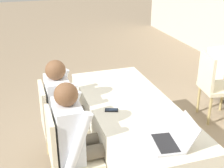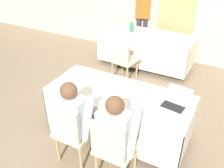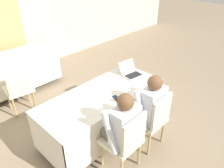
{
  "view_description": "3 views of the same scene",
  "coord_description": "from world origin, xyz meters",
  "views": [
    {
      "loc": [
        2.57,
        -1.03,
        2.17
      ],
      "look_at": [
        0.0,
        -0.21,
        0.99
      ],
      "focal_mm": 50.0,
      "sensor_mm": 36.0,
      "label": 1
    },
    {
      "loc": [
        1.22,
        -2.51,
        2.59
      ],
      "look_at": [
        0.0,
        -0.21,
        0.99
      ],
      "focal_mm": 40.0,
      "sensor_mm": 36.0,
      "label": 2
    },
    {
      "loc": [
        -1.82,
        -1.95,
        2.5
      ],
      "look_at": [
        0.0,
        -0.21,
        0.99
      ],
      "focal_mm": 35.0,
      "sensor_mm": 36.0,
      "label": 3
    }
  ],
  "objects": [
    {
      "name": "ground_plane",
      "position": [
        0.0,
        0.0,
        0.0
      ],
      "size": [
        24.0,
        24.0,
        0.0
      ],
      "primitive_type": "plane",
      "color": "gray"
    },
    {
      "name": "wall_back",
      "position": [
        0.0,
        2.99,
        1.35
      ],
      "size": [
        12.0,
        0.06,
        2.7
      ],
      "color": "beige",
      "rests_on": "ground_plane"
    },
    {
      "name": "curtain_panel",
      "position": [
        -0.07,
        2.93,
        1.33
      ],
      "size": [
        0.79,
        0.04,
        2.65
      ],
      "color": "tan",
      "rests_on": "ground_plane"
    },
    {
      "name": "conference_table_near",
      "position": [
        0.0,
        0.0,
        0.56
      ],
      "size": [
        1.97,
        0.82,
        0.74
      ],
      "color": "silver",
      "rests_on": "ground_plane"
    },
    {
      "name": "conference_table_far",
      "position": [
        -0.47,
        2.25,
        0.56
      ],
      "size": [
        1.97,
        0.82,
        0.74
      ],
      "color": "silver",
      "rests_on": "ground_plane"
    },
    {
      "name": "laptop",
      "position": [
        0.74,
        0.05,
        0.78
      ],
      "size": [
        0.35,
        0.37,
        0.21
      ],
      "rotation": [
        0.0,
        0.0,
        -0.14
      ],
      "color": "#B7B7BC",
      "rests_on": "conference_table_near"
    },
    {
      "name": "cell_phone",
      "position": [
        0.06,
        -0.23,
        0.74
      ],
      "size": [
        0.1,
        0.14,
        0.01
      ],
      "rotation": [
        0.0,
        0.0,
        -0.33
      ],
      "color": "black",
      "rests_on": "conference_table_near"
    },
    {
      "name": "paper_beside_laptop",
      "position": [
        0.41,
        0.01,
        0.74
      ],
      "size": [
        0.31,
        0.35,
        0.0
      ],
      "rotation": [
        0.0,
        0.0,
        -0.4
      ],
      "color": "white",
      "rests_on": "conference_table_near"
    },
    {
      "name": "paper_centre_table",
      "position": [
        -0.15,
        0.21,
        0.74
      ],
      "size": [
        0.28,
        0.34,
        0.0
      ],
      "rotation": [
        0.0,
        0.0,
        -0.26
      ],
      "color": "white",
      "rests_on": "conference_table_near"
    },
    {
      "name": "water_bottle",
      "position": [
        -0.83,
        2.26,
        0.86
      ],
      "size": [
        0.08,
        0.08,
        0.27
      ],
      "color": "#288456",
      "rests_on": "conference_table_far"
    },
    {
      "name": "chair_near_left",
      "position": [
        -0.29,
        -0.72,
        0.51
      ],
      "size": [
        0.44,
        0.44,
        0.92
      ],
      "rotation": [
        0.0,
        0.0,
        3.14
      ],
      "color": "tan",
      "rests_on": "ground_plane"
    },
    {
      "name": "chair_near_right",
      "position": [
        0.29,
        -0.72,
        0.51
      ],
      "size": [
        0.44,
        0.44,
        0.92
      ],
      "rotation": [
        0.0,
        0.0,
        3.14
      ],
      "color": "tan",
      "rests_on": "ground_plane"
    },
    {
      "name": "chair_far_spare",
      "position": [
        -0.62,
        1.41,
        0.51
      ],
      "size": [
        0.5,
        0.5,
        0.92
      ],
      "rotation": [
        0.0,
        0.0,
        2.99
      ],
      "color": "tan",
      "rests_on": "ground_plane"
    },
    {
      "name": "person_checkered_shirt",
      "position": [
        -0.29,
        -0.61,
        0.67
      ],
      "size": [
        0.5,
        0.52,
        1.18
      ],
      "rotation": [
        0.0,
        0.0,
        3.14
      ],
      "color": "#665B4C",
      "rests_on": "ground_plane"
    },
    {
      "name": "person_white_shirt",
      "position": [
        0.29,
        -0.61,
        0.67
      ],
      "size": [
        0.5,
        0.52,
        1.18
      ],
      "rotation": [
        0.0,
        0.0,
        3.14
      ],
      "color": "#665B4C",
      "rests_on": "ground_plane"
    },
    {
      "name": "person_red_shirt",
      "position": [
        -0.86,
        2.96,
        0.91
      ],
      "size": [
        0.38,
        0.27,
        1.59
      ],
      "rotation": [
        0.0,
        0.0,
        0.23
      ],
      "color": "#33333D",
      "rests_on": "ground_plane"
    }
  ]
}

